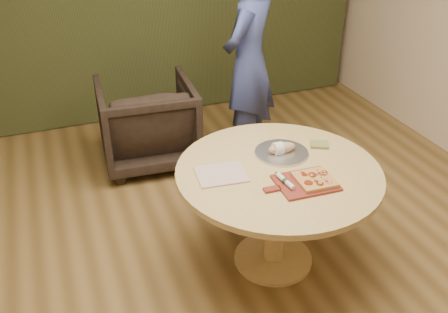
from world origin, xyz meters
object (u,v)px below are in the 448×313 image
(armchair, at_px, (147,119))
(person_standing, at_px, (249,62))
(cutlery_roll, at_px, (285,181))
(pedestal_table, at_px, (277,188))
(serving_tray, at_px, (282,153))
(bread_roll, at_px, (281,148))
(flatbread_pizza, at_px, (315,179))
(pizza_paddle, at_px, (304,183))

(armchair, xyz_separation_m, person_standing, (0.90, -0.21, 0.49))
(cutlery_roll, xyz_separation_m, person_standing, (0.46, 1.64, 0.14))
(pedestal_table, relative_size, serving_tray, 3.67)
(pedestal_table, distance_m, serving_tray, 0.25)
(armchair, bearing_deg, bread_roll, 115.11)
(pedestal_table, distance_m, flatbread_pizza, 0.31)
(cutlery_roll, bearing_deg, person_standing, 67.97)
(bread_roll, bearing_deg, serving_tray, 0.00)
(cutlery_roll, relative_size, bread_roll, 1.03)
(armchair, bearing_deg, person_standing, 171.07)
(pedestal_table, distance_m, cutlery_roll, 0.25)
(flatbread_pizza, bearing_deg, pizza_paddle, 168.64)
(pizza_paddle, bearing_deg, cutlery_roll, 167.63)
(pizza_paddle, height_order, armchair, armchair)
(flatbread_pizza, bearing_deg, armchair, 107.93)
(pedestal_table, height_order, flatbread_pizza, flatbread_pizza)
(armchair, bearing_deg, serving_tray, 115.41)
(serving_tray, bearing_deg, pizza_paddle, -95.83)
(pizza_paddle, distance_m, cutlery_roll, 0.12)
(pedestal_table, xyz_separation_m, flatbread_pizza, (0.13, -0.22, 0.17))
(bread_roll, bearing_deg, pizza_paddle, -94.50)
(flatbread_pizza, height_order, person_standing, person_standing)
(serving_tray, height_order, armchair, armchair)
(flatbread_pizza, xyz_separation_m, serving_tray, (-0.03, 0.39, -0.02))
(pizza_paddle, bearing_deg, pedestal_table, 110.03)
(cutlery_roll, relative_size, armchair, 0.23)
(pedestal_table, xyz_separation_m, cutlery_roll, (-0.04, -0.18, 0.17))
(serving_tray, bearing_deg, armchair, 111.34)
(bread_roll, height_order, armchair, armchair)
(pedestal_table, bearing_deg, serving_tray, 58.47)
(pizza_paddle, xyz_separation_m, serving_tray, (0.04, 0.38, -0.00))
(pizza_paddle, bearing_deg, bread_roll, 87.89)
(pedestal_table, distance_m, person_standing, 1.55)
(cutlery_roll, xyz_separation_m, serving_tray, (0.15, 0.35, -0.02))
(serving_tray, bearing_deg, cutlery_roll, -113.19)
(flatbread_pizza, bearing_deg, pedestal_table, 120.71)
(bread_roll, relative_size, person_standing, 0.11)
(person_standing, bearing_deg, pedestal_table, 31.18)
(pizza_paddle, xyz_separation_m, person_standing, (0.35, 1.67, 0.16))
(cutlery_roll, height_order, serving_tray, cutlery_roll)
(pedestal_table, bearing_deg, cutlery_roll, -104.12)
(bread_roll, distance_m, person_standing, 1.34)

